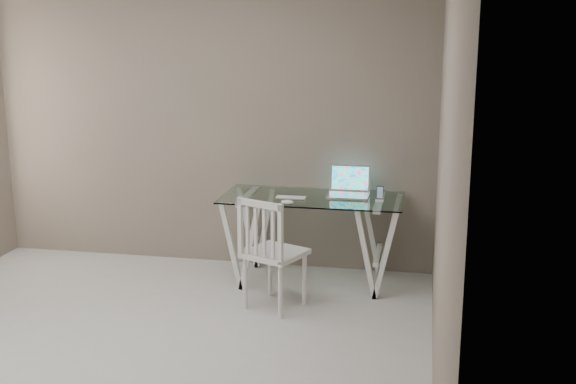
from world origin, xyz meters
name	(u,v)px	position (x,y,z in m)	size (l,w,h in m)	color
room	(85,99)	(-0.06, 0.02, 1.72)	(4.50, 4.52, 2.71)	#ACAAA5
desk	(312,239)	(0.99, 1.85, 0.38)	(1.50, 0.70, 0.75)	silver
chair	(269,249)	(0.77, 1.19, 0.49)	(0.53, 0.53, 0.89)	silver
laptop	(349,188)	(1.28, 1.98, 0.80)	(0.34, 0.29, 0.24)	silver
keyboard	(291,198)	(0.82, 1.78, 0.75)	(0.26, 0.11, 0.01)	silver
mouse	(287,202)	(0.83, 1.57, 0.76)	(0.10, 0.06, 0.03)	silver
phone_dock	(380,197)	(1.55, 1.82, 0.78)	(0.07, 0.07, 0.12)	white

